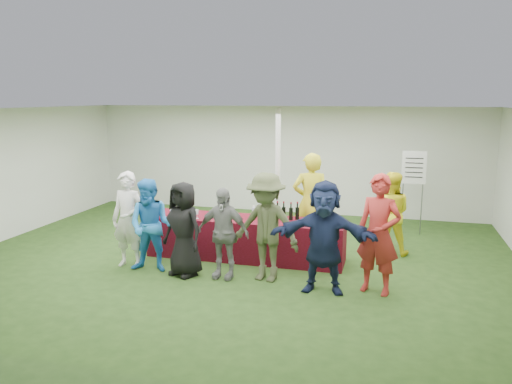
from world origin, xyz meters
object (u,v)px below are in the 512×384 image
(dump_bucket, at_px, (335,222))
(customer_3, at_px, (223,233))
(wine_list_sign, at_px, (414,174))
(staff_back, at_px, (390,213))
(customer_0, at_px, (128,220))
(customer_1, at_px, (151,226))
(customer_2, at_px, (184,229))
(staff_pourer, at_px, (310,202))
(customer_5, at_px, (324,237))
(customer_4, at_px, (266,227))
(customer_6, at_px, (378,234))
(serving_table, at_px, (245,238))

(dump_bucket, xyz_separation_m, customer_3, (-1.72, -0.83, -0.09))
(wine_list_sign, xyz_separation_m, staff_back, (-0.44, -1.55, -0.53))
(customer_0, height_order, customer_1, customer_0)
(customer_2, bearing_deg, staff_pourer, 68.23)
(customer_2, height_order, customer_5, customer_5)
(customer_4, xyz_separation_m, customer_6, (1.74, -0.07, 0.03))
(wine_list_sign, bearing_deg, serving_table, -139.66)
(customer_5, bearing_deg, staff_pourer, 102.47)
(staff_pourer, height_order, customer_2, staff_pourer)
(wine_list_sign, bearing_deg, staff_back, -105.99)
(wine_list_sign, xyz_separation_m, customer_2, (-3.71, -3.64, -0.53))
(staff_back, relative_size, customer_0, 0.93)
(customer_6, bearing_deg, staff_pourer, 143.49)
(customer_4, bearing_deg, customer_3, -162.22)
(dump_bucket, height_order, customer_6, customer_6)
(customer_2, xyz_separation_m, customer_3, (0.66, 0.06, -0.04))
(dump_bucket, xyz_separation_m, customer_6, (0.73, -0.83, 0.07))
(dump_bucket, height_order, customer_2, customer_2)
(customer_4, distance_m, customer_6, 1.75)
(dump_bucket, xyz_separation_m, customer_2, (-2.38, -0.89, -0.05))
(customer_4, bearing_deg, dump_bucket, 48.66)
(serving_table, height_order, customer_4, customer_4)
(staff_pourer, bearing_deg, dump_bucket, 104.34)
(wine_list_sign, relative_size, customer_1, 1.13)
(staff_pourer, relative_size, customer_4, 1.08)
(staff_back, relative_size, customer_5, 0.91)
(customer_4, bearing_deg, customer_0, -168.61)
(customer_6, bearing_deg, staff_back, 103.19)
(staff_pourer, bearing_deg, customer_3, 41.88)
(wine_list_sign, height_order, customer_2, wine_list_sign)
(customer_5, bearing_deg, customer_4, 163.84)
(customer_5, distance_m, customer_6, 0.81)
(dump_bucket, height_order, customer_1, customer_1)
(serving_table, xyz_separation_m, customer_0, (-1.82, -0.96, 0.46))
(wine_list_sign, relative_size, staff_back, 1.15)
(customer_1, bearing_deg, wine_list_sign, 34.95)
(staff_back, bearing_deg, customer_6, 86.02)
(staff_back, distance_m, customer_4, 2.73)
(wine_list_sign, distance_m, customer_1, 5.65)
(wine_list_sign, distance_m, customer_6, 3.65)
(customer_2, distance_m, customer_3, 0.67)
(wine_list_sign, height_order, customer_3, wine_list_sign)
(wine_list_sign, relative_size, customer_6, 0.99)
(staff_back, height_order, customer_5, customer_5)
(staff_pourer, bearing_deg, customer_0, 14.70)
(staff_back, distance_m, customer_5, 2.39)
(staff_back, bearing_deg, wine_list_sign, -105.54)
(customer_3, distance_m, customer_6, 2.46)
(customer_2, relative_size, customer_5, 0.92)
(customer_0, xyz_separation_m, customer_1, (0.48, -0.11, -0.05))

